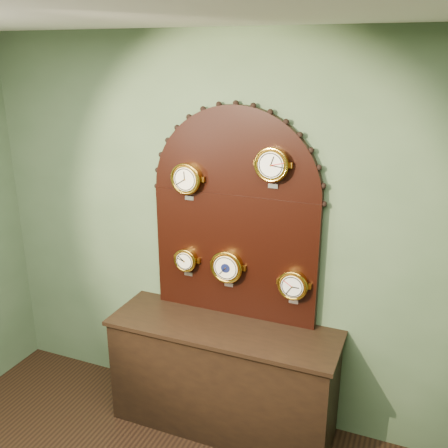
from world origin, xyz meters
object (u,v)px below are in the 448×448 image
at_px(hygrometer, 186,260).
at_px(barometer, 227,267).
at_px(roman_clock, 187,179).
at_px(display_board, 235,209).
at_px(tide_clock, 293,285).
at_px(shop_counter, 223,378).
at_px(arabic_clock, 272,164).

xyz_separation_m(hygrometer, barometer, (0.32, -0.00, 0.00)).
bearing_deg(barometer, roman_clock, 179.90).
xyz_separation_m(display_board, tide_clock, (0.45, -0.07, -0.46)).
relative_size(shop_counter, barometer, 5.53).
xyz_separation_m(shop_counter, barometer, (-0.03, 0.15, 0.82)).
bearing_deg(tide_clock, display_board, 171.61).
xyz_separation_m(arabic_clock, hygrometer, (-0.63, 0.00, -0.76)).
height_order(display_board, hygrometer, display_board).
xyz_separation_m(shop_counter, roman_clock, (-0.33, 0.15, 1.43)).
distance_m(shop_counter, roman_clock, 1.47).
bearing_deg(shop_counter, tide_clock, 18.94).
distance_m(shop_counter, arabic_clock, 1.60).
height_order(roman_clock, arabic_clock, arabic_clock).
bearing_deg(roman_clock, tide_clock, 0.03).
xyz_separation_m(shop_counter, tide_clock, (0.45, 0.15, 0.76)).
bearing_deg(display_board, barometer, -114.45).
bearing_deg(shop_counter, barometer, 101.26).
relative_size(roman_clock, arabic_clock, 0.98).
distance_m(roman_clock, tide_clock, 1.02).
height_order(roman_clock, tide_clock, roman_clock).
height_order(display_board, barometer, display_board).
xyz_separation_m(roman_clock, arabic_clock, (0.61, -0.00, 0.15)).
height_order(shop_counter, display_board, display_board).
distance_m(shop_counter, hygrometer, 0.90).
distance_m(shop_counter, display_board, 1.25).
distance_m(hygrometer, barometer, 0.32).
relative_size(display_board, roman_clock, 5.61).
bearing_deg(arabic_clock, barometer, -179.92).
bearing_deg(hygrometer, arabic_clock, -0.13).
distance_m(display_board, hygrometer, 0.54).
xyz_separation_m(roman_clock, tide_clock, (0.78, 0.00, -0.66)).
bearing_deg(barometer, shop_counter, -78.74).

